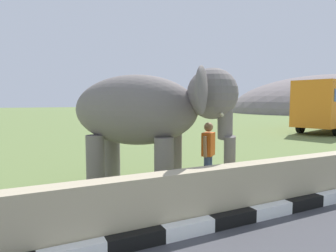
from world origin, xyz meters
TOP-DOWN VIEW (x-y plane):
  - striped_curb at (-0.35, 3.46)m, footprint 16.20×0.20m
  - barrier_parapet at (2.00, 3.76)m, footprint 28.00×0.36m
  - elephant at (1.37, 6.01)m, footprint 3.90×3.75m
  - person_handler at (2.79, 5.57)m, footprint 0.57×0.49m
  - bus_orange at (18.58, 13.10)m, footprint 8.85×4.80m
  - hill_east at (55.00, 37.58)m, footprint 44.87×35.90m

SIDE VIEW (x-z plane):
  - hill_east at x=55.00m, z-range -7.44..7.44m
  - striped_curb at x=-0.35m, z-range 0.00..0.24m
  - barrier_parapet at x=2.00m, z-range 0.00..1.00m
  - person_handler at x=2.79m, z-range 0.10..1.75m
  - elephant at x=1.37m, z-range 0.45..3.39m
  - bus_orange at x=18.58m, z-range 0.33..3.83m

